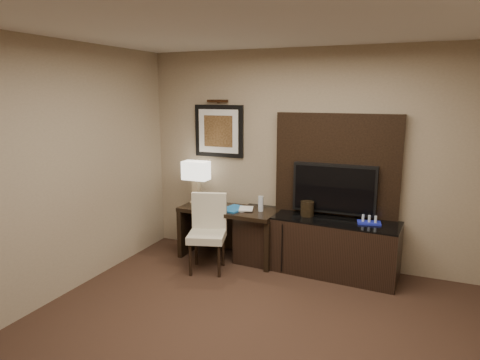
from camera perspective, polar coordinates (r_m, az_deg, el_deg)
The scene contains 17 objects.
ceiling at distance 3.04m, azimuth -0.84°, elevation 21.84°, with size 4.50×5.00×0.01m, color silver.
wall_back at distance 5.44m, azimuth 9.80°, elevation 2.85°, with size 4.50×0.01×2.70m, color gray.
wall_left at distance 4.48m, azimuth -28.22°, elevation -0.22°, with size 0.01×5.00×2.70m, color gray.
desk at distance 5.67m, azimuth -1.49°, elevation -7.13°, with size 1.28×0.55×0.68m, color black.
credenza at distance 5.38m, azimuth 9.87°, elevation -8.37°, with size 1.98×0.55×0.68m, color black.
tv_wall_panel at distance 5.34m, azimuth 12.76°, elevation 1.69°, with size 1.50×0.12×1.30m, color black.
tv at distance 5.29m, azimuth 12.45°, elevation -1.15°, with size 1.00×0.08×0.60m, color black.
artwork at distance 5.81m, azimuth -2.81°, elevation 6.53°, with size 0.70×0.04×0.70m, color black.
picture_light at distance 5.75m, azimuth -3.02°, elevation 10.47°, with size 0.04×0.04×0.30m, color #3C2313.
desk_chair at distance 5.26m, azimuth -4.44°, elevation -7.40°, with size 0.43×0.50×0.90m, color beige, non-canonical shape.
table_lamp at distance 5.84m, azimuth -5.86°, elevation -0.43°, with size 0.33×0.19×0.54m, color tan, non-canonical shape.
desk_phone at distance 5.63m, azimuth -3.65°, elevation -3.13°, with size 0.20×0.18×0.10m, color black, non-canonical shape.
blue_folder at distance 5.51m, azimuth -0.82°, elevation -3.86°, with size 0.25×0.33×0.02m, color #175899.
book at distance 5.47m, azimuth -0.13°, elevation -2.77°, with size 0.18×0.02×0.24m, color #B2A68B.
water_bottle at distance 5.42m, azimuth 2.79°, elevation -3.18°, with size 0.06×0.06×0.19m, color silver.
ice_bucket at distance 5.28m, azimuth 8.95°, elevation -3.79°, with size 0.16×0.16×0.18m, color black.
minibar_tray at distance 5.14m, azimuth 16.85°, elevation -5.09°, with size 0.26×0.16×0.09m, color #1A24AB, non-canonical shape.
Camera 1 is at (1.19, -2.74, 2.16)m, focal length 32.00 mm.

